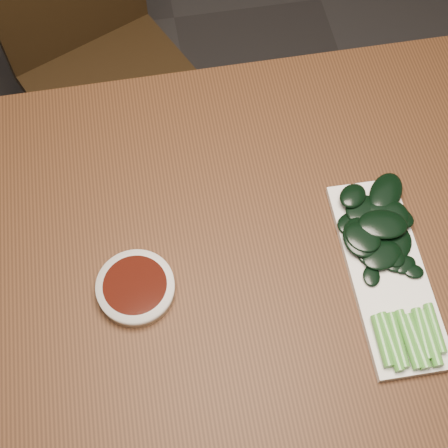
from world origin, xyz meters
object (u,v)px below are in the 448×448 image
Objects in this scene: serving_plate at (387,273)px; gai_lan at (384,250)px; chair_far at (99,57)px; table at (252,270)px; sauce_bowl at (136,288)px.

gai_lan reaches higher than serving_plate.
chair_far is 2.66× the size of serving_plate.
chair_far is at bearing 120.03° from gai_lan.
table is 0.22m from sauce_bowl.
gai_lan is (0.40, -0.01, 0.01)m from sauce_bowl.
serving_plate is at bearing -85.60° from chair_far.
table is 0.23m from gai_lan.
sauce_bowl reaches higher than serving_plate.
table is at bearing 10.29° from sauce_bowl.
gai_lan is at bearing -12.30° from table.
serving_plate is (0.40, -0.04, -0.01)m from sauce_bowl.
sauce_bowl is at bearing 178.74° from gai_lan.
table is 4.08× the size of gai_lan.
chair_far is at bearing 93.42° from sauce_bowl.
table is 0.23m from serving_plate.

